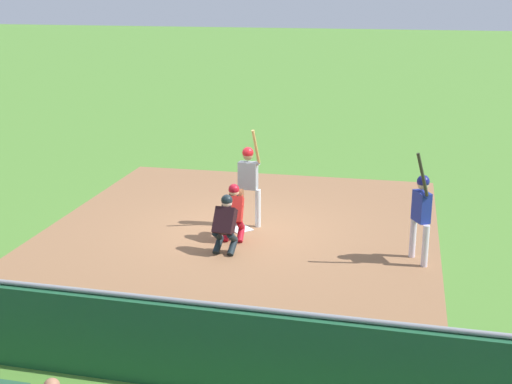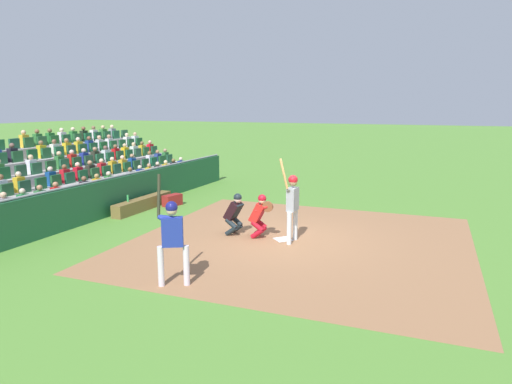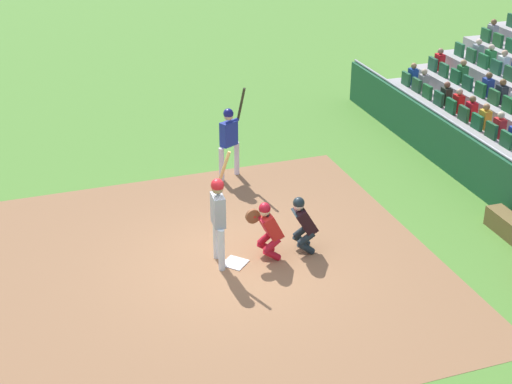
{
  "view_description": "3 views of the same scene",
  "coord_description": "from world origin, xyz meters",
  "px_view_note": "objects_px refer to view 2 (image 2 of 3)",
  "views": [
    {
      "loc": [
        3.85,
        -14.53,
        5.35
      ],
      "look_at": [
        0.54,
        -0.76,
        1.15
      ],
      "focal_mm": 48.79,
      "sensor_mm": 36.0,
      "label": 1
    },
    {
      "loc": [
        11.6,
        4.0,
        3.74
      ],
      "look_at": [
        -0.39,
        -0.99,
        1.23
      ],
      "focal_mm": 31.77,
      "sensor_mm": 36.0,
      "label": 2
    },
    {
      "loc": [
        -12.31,
        3.53,
        7.91
      ],
      "look_at": [
        0.44,
        -0.59,
        1.31
      ],
      "focal_mm": 52.32,
      "sensor_mm": 36.0,
      "label": 3
    }
  ],
  "objects_px": {
    "home_plate_umpire": "(235,212)",
    "on_deck_batter": "(172,233)",
    "catcher_crouching": "(260,213)",
    "home_plate_marker": "(283,239)",
    "batter_at_plate": "(292,200)",
    "equipment_duffel_bag": "(172,200)",
    "dugout_bench": "(143,204)",
    "water_bottle_on_bench": "(128,198)"
  },
  "relations": [
    {
      "from": "water_bottle_on_bench",
      "to": "batter_at_plate",
      "type": "bearing_deg",
      "value": 81.45
    },
    {
      "from": "home_plate_marker",
      "to": "catcher_crouching",
      "type": "xyz_separation_m",
      "value": [
        0.03,
        -0.69,
        0.7
      ]
    },
    {
      "from": "batter_at_plate",
      "to": "catcher_crouching",
      "type": "distance_m",
      "value": 1.1
    },
    {
      "from": "home_plate_marker",
      "to": "on_deck_batter",
      "type": "relative_size",
      "value": 0.19
    },
    {
      "from": "batter_at_plate",
      "to": "dugout_bench",
      "type": "distance_m",
      "value": 6.5
    },
    {
      "from": "dugout_bench",
      "to": "on_deck_batter",
      "type": "distance_m",
      "value": 7.44
    },
    {
      "from": "home_plate_umpire",
      "to": "on_deck_batter",
      "type": "bearing_deg",
      "value": 6.17
    },
    {
      "from": "water_bottle_on_bench",
      "to": "on_deck_batter",
      "type": "relative_size",
      "value": 0.1
    },
    {
      "from": "catcher_crouching",
      "to": "dugout_bench",
      "type": "relative_size",
      "value": 0.42
    },
    {
      "from": "equipment_duffel_bag",
      "to": "catcher_crouching",
      "type": "bearing_deg",
      "value": 73.48
    },
    {
      "from": "home_plate_marker",
      "to": "water_bottle_on_bench",
      "type": "distance_m",
      "value": 6.06
    },
    {
      "from": "batter_at_plate",
      "to": "on_deck_batter",
      "type": "xyz_separation_m",
      "value": [
        3.87,
        -1.34,
        -0.05
      ]
    },
    {
      "from": "home_plate_umpire",
      "to": "on_deck_batter",
      "type": "xyz_separation_m",
      "value": [
        3.92,
        0.42,
        0.45
      ]
    },
    {
      "from": "home_plate_umpire",
      "to": "equipment_duffel_bag",
      "type": "bearing_deg",
      "value": -124.3
    },
    {
      "from": "catcher_crouching",
      "to": "home_plate_marker",
      "type": "bearing_deg",
      "value": 92.77
    },
    {
      "from": "water_bottle_on_bench",
      "to": "on_deck_batter",
      "type": "distance_m",
      "value": 6.92
    },
    {
      "from": "water_bottle_on_bench",
      "to": "equipment_duffel_bag",
      "type": "xyz_separation_m",
      "value": [
        -1.72,
        0.68,
        -0.35
      ]
    },
    {
      "from": "dugout_bench",
      "to": "water_bottle_on_bench",
      "type": "xyz_separation_m",
      "value": [
        0.75,
        -0.07,
        0.34
      ]
    },
    {
      "from": "water_bottle_on_bench",
      "to": "equipment_duffel_bag",
      "type": "distance_m",
      "value": 1.88
    },
    {
      "from": "catcher_crouching",
      "to": "equipment_duffel_bag",
      "type": "height_order",
      "value": "catcher_crouching"
    },
    {
      "from": "home_plate_marker",
      "to": "batter_at_plate",
      "type": "distance_m",
      "value": 1.21
    },
    {
      "from": "home_plate_umpire",
      "to": "catcher_crouching",
      "type": "bearing_deg",
      "value": 92.04
    },
    {
      "from": "home_plate_marker",
      "to": "on_deck_batter",
      "type": "bearing_deg",
      "value": -14.7
    },
    {
      "from": "batter_at_plate",
      "to": "home_plate_umpire",
      "type": "xyz_separation_m",
      "value": [
        -0.05,
        -1.76,
        -0.5
      ]
    },
    {
      "from": "on_deck_batter",
      "to": "batter_at_plate",
      "type": "bearing_deg",
      "value": 160.95
    },
    {
      "from": "on_deck_batter",
      "to": "home_plate_umpire",
      "type": "bearing_deg",
      "value": -173.83
    },
    {
      "from": "batter_at_plate",
      "to": "home_plate_umpire",
      "type": "bearing_deg",
      "value": -91.57
    },
    {
      "from": "home_plate_marker",
      "to": "catcher_crouching",
      "type": "distance_m",
      "value": 0.98
    },
    {
      "from": "batter_at_plate",
      "to": "catcher_crouching",
      "type": "bearing_deg",
      "value": -94.38
    },
    {
      "from": "dugout_bench",
      "to": "equipment_duffel_bag",
      "type": "height_order",
      "value": "dugout_bench"
    },
    {
      "from": "dugout_bench",
      "to": "batter_at_plate",
      "type": "bearing_deg",
      "value": 74.73
    },
    {
      "from": "home_plate_marker",
      "to": "catcher_crouching",
      "type": "relative_size",
      "value": 0.34
    },
    {
      "from": "dugout_bench",
      "to": "water_bottle_on_bench",
      "type": "bearing_deg",
      "value": -5.35
    },
    {
      "from": "home_plate_marker",
      "to": "catcher_crouching",
      "type": "height_order",
      "value": "catcher_crouching"
    },
    {
      "from": "equipment_duffel_bag",
      "to": "home_plate_umpire",
      "type": "bearing_deg",
      "value": 68.51
    },
    {
      "from": "home_plate_marker",
      "to": "batter_at_plate",
      "type": "bearing_deg",
      "value": 69.49
    },
    {
      "from": "batter_at_plate",
      "to": "on_deck_batter",
      "type": "height_order",
      "value": "same"
    },
    {
      "from": "catcher_crouching",
      "to": "on_deck_batter",
      "type": "relative_size",
      "value": 0.55
    },
    {
      "from": "home_plate_marker",
      "to": "dugout_bench",
      "type": "distance_m",
      "value": 6.12
    },
    {
      "from": "water_bottle_on_bench",
      "to": "on_deck_batter",
      "type": "height_order",
      "value": "on_deck_batter"
    },
    {
      "from": "on_deck_batter",
      "to": "home_plate_marker",
      "type": "bearing_deg",
      "value": 165.3
    },
    {
      "from": "home_plate_marker",
      "to": "batter_at_plate",
      "type": "xyz_separation_m",
      "value": [
        0.11,
        0.29,
        1.17
      ]
    }
  ]
}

